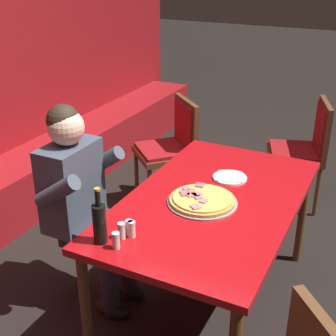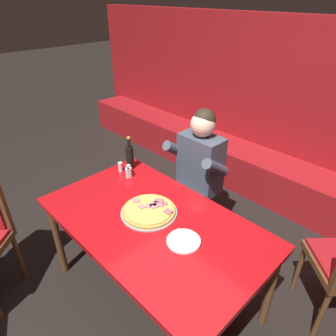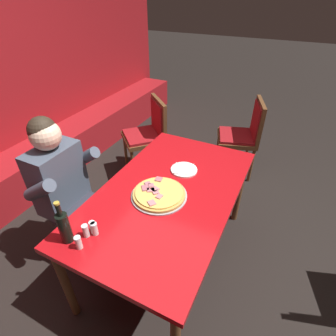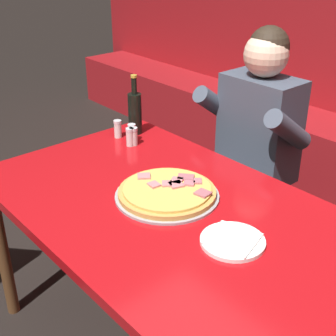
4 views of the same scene
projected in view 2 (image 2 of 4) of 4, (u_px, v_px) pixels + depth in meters
The scene contains 12 objects.
ground_plane at pixel (155, 293), 2.40m from camera, with size 24.00×24.00×0.00m, color black.
booth_wall_panel at pixel (303, 113), 3.22m from camera, with size 6.80×0.16×1.90m, color maroon.
booth_bench at pixel (276, 181), 3.40m from camera, with size 6.46×0.48×0.46m, color maroon.
main_dining_table at pixel (153, 228), 2.05m from camera, with size 1.56×0.92×0.76m.
pizza at pixel (149, 211), 2.07m from camera, with size 0.39×0.39×0.05m.
plate_white_paper at pixel (183, 241), 1.83m from camera, with size 0.21×0.21×0.02m.
beer_bottle at pixel (130, 157), 2.55m from camera, with size 0.07×0.07×0.29m.
shaker_black_pepper at pixel (120, 167), 2.53m from camera, with size 0.04×0.04×0.09m.
shaker_parmesan at pixel (128, 173), 2.45m from camera, with size 0.04×0.04×0.09m.
shaker_red_pepper_flakes at pixel (129, 170), 2.49m from camera, with size 0.04×0.04×0.09m.
shaker_oregano at pixel (130, 173), 2.46m from camera, with size 0.04×0.04×0.09m.
diner_seated_blue_shirt at pixel (194, 174), 2.62m from camera, with size 0.53×0.53×1.27m.
Camera 2 is at (1.18, -1.01, 2.09)m, focal length 32.00 mm.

